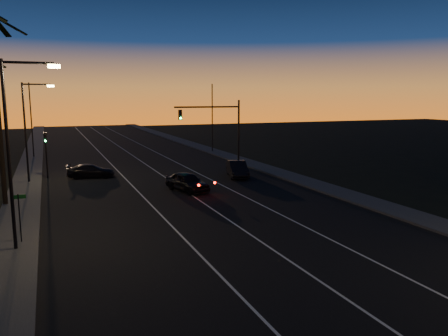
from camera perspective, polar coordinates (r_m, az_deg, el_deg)
name	(u,v)px	position (r m, az deg, el deg)	size (l,w,h in m)	color
road	(179,191)	(34.31, -5.87, -3.07)	(20.00, 170.00, 0.01)	black
sidewalk_left	(22,204)	(33.08, -24.89, -4.23)	(2.40, 170.00, 0.16)	#323230
sidewalk_right	(302,180)	(38.84, 10.20, -1.61)	(2.40, 170.00, 0.16)	#323230
lane_stripe_left	(141,195)	(33.62, -10.79, -3.42)	(0.12, 160.00, 0.01)	silver
lane_stripe_mid	(185,191)	(34.45, -5.07, -2.99)	(0.12, 160.00, 0.01)	silver
lane_stripe_right	(226,187)	(35.60, 0.33, -2.55)	(0.12, 160.00, 0.01)	silver
streetlight_left_near	(14,140)	(22.36, -25.69, 3.26)	(2.55, 0.26, 9.00)	black
streetlight_left_far	(29,124)	(40.31, -24.13, 5.27)	(2.55, 0.26, 8.50)	black
street_sign	(19,212)	(23.95, -25.17, -5.28)	(0.70, 0.06, 2.60)	black
signal_mast	(218,122)	(45.36, -0.81, 6.07)	(7.10, 0.41, 7.00)	black
signal_post	(46,147)	(42.44, -22.25, 2.60)	(0.28, 0.37, 4.20)	black
far_pole_left	(31,121)	(57.32, -23.86, 5.67)	(0.14, 0.14, 9.00)	black
far_pole_right	(212,118)	(57.95, -1.55, 6.48)	(0.14, 0.14, 9.00)	black
lead_car	(187,182)	(34.24, -4.83, -1.81)	(3.01, 5.09, 1.47)	black
right_car	(237,169)	(40.19, 1.75, -0.14)	(2.63, 4.70, 1.47)	black
cross_car	(91,171)	(41.66, -16.98, -0.37)	(4.50, 2.49, 1.23)	black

